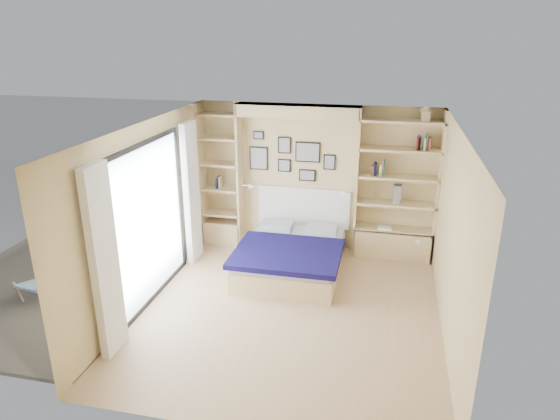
# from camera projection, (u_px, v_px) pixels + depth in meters

# --- Properties ---
(ground) EXTENTS (4.50, 4.50, 0.00)m
(ground) POSITION_uv_depth(u_px,v_px,m) (290.00, 311.00, 6.84)
(ground) COLOR tan
(ground) RESTS_ON ground
(room_shell) EXTENTS (4.50, 4.50, 4.50)m
(room_shell) POSITION_uv_depth(u_px,v_px,m) (285.00, 200.00, 7.94)
(room_shell) COLOR #D7BC84
(room_shell) RESTS_ON ground
(bed) EXTENTS (1.61, 2.04, 1.07)m
(bed) POSITION_uv_depth(u_px,v_px,m) (292.00, 256.00, 7.88)
(bed) COLOR #D7BD89
(bed) RESTS_ON ground
(photo_gallery) EXTENTS (1.48, 0.02, 0.82)m
(photo_gallery) POSITION_uv_depth(u_px,v_px,m) (290.00, 157.00, 8.42)
(photo_gallery) COLOR black
(photo_gallery) RESTS_ON ground
(reading_lamps) EXTENTS (1.92, 0.12, 0.15)m
(reading_lamps) POSITION_uv_depth(u_px,v_px,m) (296.00, 190.00, 8.36)
(reading_lamps) COLOR silver
(reading_lamps) RESTS_ON ground
(shelf_decor) EXTENTS (3.52, 0.23, 2.03)m
(shelf_decor) POSITION_uv_depth(u_px,v_px,m) (384.00, 159.00, 7.93)
(shelf_decor) COLOR #A1471A
(shelf_decor) RESTS_ON ground
(deck) EXTENTS (3.20, 4.00, 0.05)m
(deck) POSITION_uv_depth(u_px,v_px,m) (57.00, 284.00, 7.57)
(deck) COLOR brown
(deck) RESTS_ON ground
(deck_chair) EXTENTS (0.57, 0.81, 0.75)m
(deck_chair) POSITION_uv_depth(u_px,v_px,m) (49.00, 273.00, 7.11)
(deck_chair) COLOR tan
(deck_chair) RESTS_ON ground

